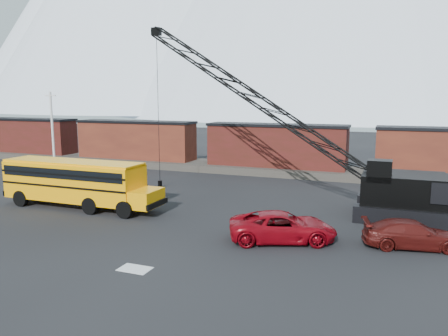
# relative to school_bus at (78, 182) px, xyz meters

# --- Properties ---
(ground) EXTENTS (160.00, 160.00, 0.00)m
(ground) POSITION_rel_school_bus_xyz_m (9.02, -3.88, -1.79)
(ground) COLOR black
(ground) RESTS_ON ground
(gravel_berm) EXTENTS (120.00, 5.00, 0.70)m
(gravel_berm) POSITION_rel_school_bus_xyz_m (9.02, 18.12, -1.44)
(gravel_berm) COLOR #4A433D
(gravel_berm) RESTS_ON ground
(boxcar_west_far) EXTENTS (13.70, 3.10, 4.17)m
(boxcar_west_far) POSITION_rel_school_bus_xyz_m (-22.98, 18.12, 0.97)
(boxcar_west_far) COLOR #4E1716
(boxcar_west_far) RESTS_ON gravel_berm
(boxcar_west_near) EXTENTS (13.70, 3.10, 4.17)m
(boxcar_west_near) POSITION_rel_school_bus_xyz_m (-6.98, 18.12, 0.97)
(boxcar_west_near) COLOR #491D15
(boxcar_west_near) RESTS_ON gravel_berm
(boxcar_mid) EXTENTS (13.70, 3.10, 4.17)m
(boxcar_mid) POSITION_rel_school_bus_xyz_m (9.02, 18.12, 0.97)
(boxcar_mid) COLOR #4E1716
(boxcar_mid) RESTS_ON gravel_berm
(utility_pole) EXTENTS (1.40, 0.24, 8.00)m
(utility_pole) POSITION_rel_school_bus_xyz_m (-14.98, 14.12, 2.36)
(utility_pole) COLOR silver
(utility_pole) RESTS_ON ground
(snow_patch) EXTENTS (1.40, 0.90, 0.02)m
(snow_patch) POSITION_rel_school_bus_xyz_m (9.52, -7.88, -1.78)
(snow_patch) COLOR silver
(snow_patch) RESTS_ON ground
(school_bus) EXTENTS (11.65, 2.65, 3.19)m
(school_bus) POSITION_rel_school_bus_xyz_m (0.00, 0.00, 0.00)
(school_bus) COLOR #FFA205
(school_bus) RESTS_ON ground
(red_pickup) EXTENTS (6.08, 4.37, 1.54)m
(red_pickup) POSITION_rel_school_bus_xyz_m (14.60, -1.81, -1.03)
(red_pickup) COLOR maroon
(red_pickup) RESTS_ON ground
(maroon_suv) EXTENTS (5.05, 2.91, 1.38)m
(maroon_suv) POSITION_rel_school_bus_xyz_m (20.84, -0.45, -1.11)
(maroon_suv) COLOR #470F0C
(maroon_suv) RESTS_ON ground
(crawler_crane) EXTENTS (21.82, 5.32, 13.01)m
(crawler_crane) POSITION_rel_school_bus_xyz_m (10.80, 6.46, 5.34)
(crawler_crane) COLOR black
(crawler_crane) RESTS_ON ground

